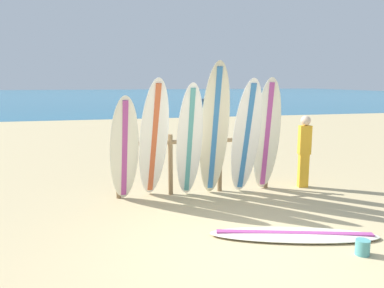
{
  "coord_description": "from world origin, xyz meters",
  "views": [
    {
      "loc": [
        -1.83,
        -4.14,
        2.19
      ],
      "look_at": [
        -0.08,
        3.13,
        0.93
      ],
      "focal_mm": 35.01,
      "sensor_mm": 36.0,
      "label": 1
    }
  ],
  "objects_px": {
    "surfboard_leaning_center_left": "(189,142)",
    "surfboard_leaning_right": "(267,136)",
    "surfboard_lying_on_sand": "(294,235)",
    "surfboard_leaning_center": "(214,131)",
    "small_boat_offshore": "(215,100)",
    "surfboard_rack": "(196,156)",
    "beachgoer_standing": "(304,148)",
    "sand_bucket": "(363,247)",
    "surfboard_leaning_center_right": "(246,138)",
    "surfboard_leaning_left": "(154,140)",
    "surfboard_leaning_far_left": "(124,150)"
  },
  "relations": [
    {
      "from": "surfboard_leaning_center_left",
      "to": "surfboard_leaning_right",
      "type": "relative_size",
      "value": 0.96
    },
    {
      "from": "surfboard_leaning_right",
      "to": "surfboard_lying_on_sand",
      "type": "xyz_separation_m",
      "value": [
        -0.52,
        -2.13,
        -1.1
      ]
    },
    {
      "from": "surfboard_leaning_center",
      "to": "small_boat_offshore",
      "type": "height_order",
      "value": "surfboard_leaning_center"
    },
    {
      "from": "surfboard_rack",
      "to": "surfboard_leaning_center_left",
      "type": "bearing_deg",
      "value": -117.9
    },
    {
      "from": "beachgoer_standing",
      "to": "sand_bucket",
      "type": "xyz_separation_m",
      "value": [
        -0.87,
        -2.99,
        -0.73
      ]
    },
    {
      "from": "surfboard_leaning_center_right",
      "to": "small_boat_offshore",
      "type": "height_order",
      "value": "surfboard_leaning_center_right"
    },
    {
      "from": "surfboard_leaning_center",
      "to": "sand_bucket",
      "type": "bearing_deg",
      "value": -67.14
    },
    {
      "from": "surfboard_leaning_center_right",
      "to": "surfboard_lying_on_sand",
      "type": "distance_m",
      "value": 2.27
    },
    {
      "from": "surfboard_rack",
      "to": "small_boat_offshore",
      "type": "bearing_deg",
      "value": 72.21
    },
    {
      "from": "surfboard_leaning_left",
      "to": "surfboard_leaning_center_left",
      "type": "relative_size",
      "value": 1.04
    },
    {
      "from": "surfboard_rack",
      "to": "surfboard_leaning_center_right",
      "type": "relative_size",
      "value": 1.37
    },
    {
      "from": "surfboard_leaning_center_right",
      "to": "surfboard_leaning_right",
      "type": "relative_size",
      "value": 0.99
    },
    {
      "from": "surfboard_leaning_center_right",
      "to": "small_boat_offshore",
      "type": "distance_m",
      "value": 32.53
    },
    {
      "from": "surfboard_leaning_center",
      "to": "beachgoer_standing",
      "type": "distance_m",
      "value": 2.09
    },
    {
      "from": "surfboard_leaning_far_left",
      "to": "surfboard_leaning_right",
      "type": "relative_size",
      "value": 0.87
    },
    {
      "from": "surfboard_lying_on_sand",
      "to": "beachgoer_standing",
      "type": "xyz_separation_m",
      "value": [
        1.45,
        2.29,
        0.79
      ]
    },
    {
      "from": "surfboard_leaning_center_right",
      "to": "surfboard_leaning_right",
      "type": "bearing_deg",
      "value": 16.96
    },
    {
      "from": "surfboard_lying_on_sand",
      "to": "small_boat_offshore",
      "type": "bearing_deg",
      "value": 74.76
    },
    {
      "from": "surfboard_lying_on_sand",
      "to": "surfboard_rack",
      "type": "bearing_deg",
      "value": 109.03
    },
    {
      "from": "small_boat_offshore",
      "to": "sand_bucket",
      "type": "xyz_separation_m",
      "value": [
        -8.47,
        -33.93,
        -0.16
      ]
    },
    {
      "from": "surfboard_leaning_right",
      "to": "small_boat_offshore",
      "type": "xyz_separation_m",
      "value": [
        8.53,
        31.1,
        -0.88
      ]
    },
    {
      "from": "surfboard_leaning_center_left",
      "to": "sand_bucket",
      "type": "bearing_deg",
      "value": -58.81
    },
    {
      "from": "surfboard_rack",
      "to": "small_boat_offshore",
      "type": "xyz_separation_m",
      "value": [
        9.89,
        30.81,
        -0.49
      ]
    },
    {
      "from": "surfboard_leaning_center_left",
      "to": "surfboard_leaning_far_left",
      "type": "bearing_deg",
      "value": 174.36
    },
    {
      "from": "surfboard_leaning_center_left",
      "to": "surfboard_leaning_center_right",
      "type": "bearing_deg",
      "value": -0.9
    },
    {
      "from": "surfboard_leaning_center_left",
      "to": "surfboard_leaning_right",
      "type": "distance_m",
      "value": 1.59
    },
    {
      "from": "surfboard_leaning_center_left",
      "to": "surfboard_leaning_center",
      "type": "xyz_separation_m",
      "value": [
        0.48,
        0.03,
        0.19
      ]
    },
    {
      "from": "beachgoer_standing",
      "to": "small_boat_offshore",
      "type": "relative_size",
      "value": 0.57
    },
    {
      "from": "surfboard_rack",
      "to": "surfboard_leaning_center",
      "type": "distance_m",
      "value": 0.71
    },
    {
      "from": "surfboard_leaning_right",
      "to": "sand_bucket",
      "type": "relative_size",
      "value": 11.42
    },
    {
      "from": "surfboard_rack",
      "to": "surfboard_leaning_far_left",
      "type": "height_order",
      "value": "surfboard_leaning_far_left"
    },
    {
      "from": "surfboard_leaning_center_left",
      "to": "small_boat_offshore",
      "type": "relative_size",
      "value": 0.83
    },
    {
      "from": "beachgoer_standing",
      "to": "surfboard_rack",
      "type": "bearing_deg",
      "value": 176.68
    },
    {
      "from": "surfboard_leaning_far_left",
      "to": "beachgoer_standing",
      "type": "distance_m",
      "value": 3.68
    },
    {
      "from": "surfboard_leaning_far_left",
      "to": "surfboard_leaning_center_left",
      "type": "relative_size",
      "value": 0.9
    },
    {
      "from": "small_boat_offshore",
      "to": "surfboard_leaning_far_left",
      "type": "bearing_deg",
      "value": -109.92
    },
    {
      "from": "surfboard_leaning_center",
      "to": "surfboard_lying_on_sand",
      "type": "distance_m",
      "value": 2.45
    },
    {
      "from": "surfboard_leaning_left",
      "to": "sand_bucket",
      "type": "bearing_deg",
      "value": -51.37
    },
    {
      "from": "surfboard_leaning_far_left",
      "to": "surfboard_leaning_right",
      "type": "distance_m",
      "value": 2.75
    },
    {
      "from": "surfboard_leaning_center",
      "to": "surfboard_leaning_left",
      "type": "bearing_deg",
      "value": 174.5
    },
    {
      "from": "surfboard_leaning_center_left",
      "to": "surfboard_leaning_right",
      "type": "bearing_deg",
      "value": 4.76
    },
    {
      "from": "surfboard_rack",
      "to": "small_boat_offshore",
      "type": "distance_m",
      "value": 32.36
    },
    {
      "from": "surfboard_rack",
      "to": "surfboard_leaning_right",
      "type": "bearing_deg",
      "value": -12.01
    },
    {
      "from": "surfboard_leaning_center_left",
      "to": "small_boat_offshore",
      "type": "height_order",
      "value": "surfboard_leaning_center_left"
    },
    {
      "from": "surfboard_leaning_center_right",
      "to": "beachgoer_standing",
      "type": "relative_size",
      "value": 1.51
    },
    {
      "from": "surfboard_leaning_center_left",
      "to": "surfboard_leaning_center",
      "type": "height_order",
      "value": "surfboard_leaning_center"
    },
    {
      "from": "surfboard_leaning_right",
      "to": "small_boat_offshore",
      "type": "relative_size",
      "value": 0.86
    },
    {
      "from": "beachgoer_standing",
      "to": "sand_bucket",
      "type": "relative_size",
      "value": 7.52
    },
    {
      "from": "surfboard_rack",
      "to": "surfboard_lying_on_sand",
      "type": "bearing_deg",
      "value": -70.97
    },
    {
      "from": "surfboard_rack",
      "to": "beachgoer_standing",
      "type": "distance_m",
      "value": 2.29
    }
  ]
}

